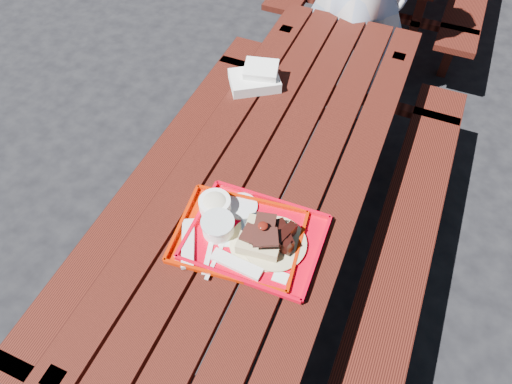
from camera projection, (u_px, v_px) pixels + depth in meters
ground at (267, 266)px, 2.39m from camera, size 60.00×60.00×0.00m
picnic_table_near at (270, 203)px, 1.94m from camera, size 1.41×2.40×0.75m
near_tray at (240, 229)px, 1.60m from camera, size 0.48×0.39×0.14m
far_tray at (253, 238)px, 1.59m from camera, size 0.47×0.37×0.08m
white_cloth at (256, 78)px, 2.10m from camera, size 0.27×0.26×0.09m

